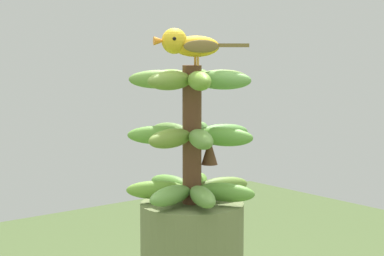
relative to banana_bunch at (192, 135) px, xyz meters
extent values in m
cylinder|color=brown|center=(0.00, 0.00, 0.00)|extent=(0.04, 0.04, 0.30)
ellipsoid|color=#649B3D|center=(0.08, 0.00, -0.12)|extent=(0.13, 0.05, 0.04)
ellipsoid|color=#6B9E33|center=(0.05, 0.06, -0.12)|extent=(0.11, 0.13, 0.04)
ellipsoid|color=#679745|center=(-0.02, 0.07, -0.12)|extent=(0.07, 0.14, 0.04)
ellipsoid|color=#618C40|center=(-0.07, 0.03, -0.12)|extent=(0.14, 0.09, 0.04)
ellipsoid|color=#5E9638|center=(-0.07, -0.04, -0.12)|extent=(0.13, 0.10, 0.04)
ellipsoid|color=olive|center=(-0.01, -0.08, -0.12)|extent=(0.06, 0.14, 0.04)
ellipsoid|color=#659A37|center=(0.05, -0.06, -0.12)|extent=(0.12, 0.13, 0.04)
ellipsoid|color=#619A38|center=(0.05, 0.06, 0.00)|extent=(0.11, 0.13, 0.04)
ellipsoid|color=olive|center=(-0.02, 0.07, 0.00)|extent=(0.07, 0.14, 0.04)
ellipsoid|color=olive|center=(-0.07, 0.03, 0.00)|extent=(0.14, 0.09, 0.04)
ellipsoid|color=#5D9A39|center=(-0.07, -0.03, 0.00)|extent=(0.14, 0.09, 0.04)
ellipsoid|color=#5F9B43|center=(-0.02, -0.07, 0.00)|extent=(0.07, 0.14, 0.04)
ellipsoid|color=#5D8C43|center=(0.05, -0.06, 0.00)|extent=(0.11, 0.13, 0.04)
ellipsoid|color=olive|center=(0.07, 0.00, 0.00)|extent=(0.13, 0.04, 0.04)
ellipsoid|color=olive|center=(-0.01, 0.07, 0.12)|extent=(0.07, 0.14, 0.04)
ellipsoid|color=olive|center=(-0.06, 0.03, 0.12)|extent=(0.14, 0.10, 0.04)
ellipsoid|color=#659C47|center=(-0.06, -0.03, 0.12)|extent=(0.14, 0.09, 0.04)
ellipsoid|color=olive|center=(-0.02, -0.07, 0.12)|extent=(0.07, 0.14, 0.04)
ellipsoid|color=olive|center=(0.04, -0.06, 0.12)|extent=(0.11, 0.13, 0.04)
ellipsoid|color=olive|center=(0.07, 0.00, 0.12)|extent=(0.13, 0.04, 0.04)
ellipsoid|color=olive|center=(0.04, 0.05, 0.12)|extent=(0.11, 0.13, 0.04)
cone|color=brown|center=(-0.01, -0.04, -0.04)|extent=(0.04, 0.04, 0.06)
cylinder|color=#C68933|center=(-0.01, 0.00, 0.16)|extent=(0.01, 0.01, 0.02)
cylinder|color=#C68933|center=(-0.03, 0.01, 0.16)|extent=(0.01, 0.01, 0.02)
ellipsoid|color=gold|center=(-0.02, 0.01, 0.19)|extent=(0.08, 0.11, 0.04)
ellipsoid|color=brown|center=(0.00, -0.01, 0.19)|extent=(0.04, 0.07, 0.03)
ellipsoid|color=brown|center=(-0.04, 0.01, 0.19)|extent=(0.04, 0.07, 0.03)
cube|color=brown|center=(-0.06, -0.06, 0.19)|extent=(0.05, 0.07, 0.01)
sphere|color=gold|center=(0.00, 0.05, 0.20)|extent=(0.05, 0.05, 0.05)
sphere|color=black|center=(-0.02, 0.06, 0.21)|extent=(0.01, 0.01, 0.01)
cone|color=orange|center=(0.01, 0.08, 0.20)|extent=(0.03, 0.03, 0.02)
camera|label=1|loc=(-1.15, 0.92, 0.19)|focal=64.33mm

